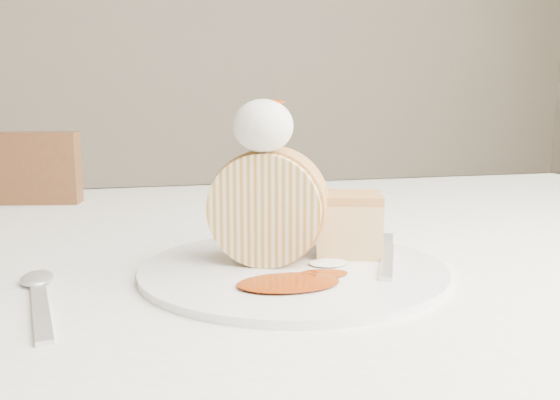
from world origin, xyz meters
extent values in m
cube|color=beige|center=(0.00, 3.00, 1.40)|extent=(5.00, 0.10, 2.80)
cube|color=white|center=(0.00, 0.20, 0.73)|extent=(1.40, 0.90, 0.04)
cube|color=white|center=(0.00, 0.65, 0.61)|extent=(1.40, 0.01, 0.28)
cylinder|color=brown|center=(0.62, 0.57, 0.35)|extent=(0.06, 0.06, 0.71)
cube|color=brown|center=(-0.42, 0.72, 0.41)|extent=(0.48, 0.48, 0.04)
cylinder|color=white|center=(-0.04, 0.05, 0.75)|extent=(0.36, 0.36, 0.01)
cylinder|color=beige|center=(-0.06, 0.07, 0.81)|extent=(0.12, 0.10, 0.11)
cube|color=tan|center=(0.03, 0.08, 0.78)|extent=(0.08, 0.07, 0.05)
ellipsoid|color=white|center=(-0.07, 0.06, 0.89)|extent=(0.06, 0.06, 0.05)
ellipsoid|color=#862A05|center=(-0.06, 0.06, 0.91)|extent=(0.03, 0.02, 0.01)
cube|color=silver|center=(0.05, 0.04, 0.76)|extent=(0.09, 0.16, 0.00)
cube|color=silver|center=(-0.26, -0.01, 0.75)|extent=(0.05, 0.17, 0.00)
camera|label=1|loc=(-0.19, -0.50, 0.92)|focal=40.00mm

